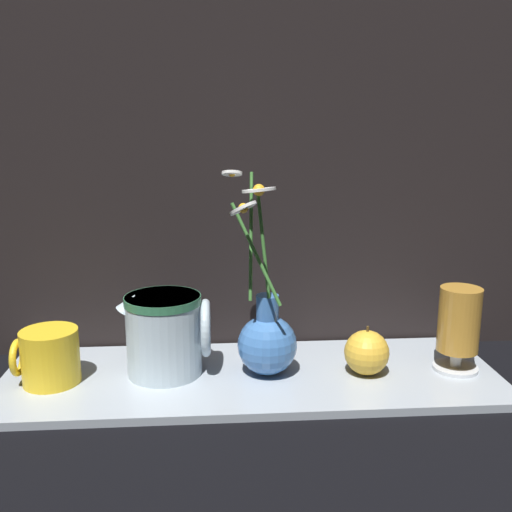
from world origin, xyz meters
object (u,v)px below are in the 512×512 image
at_px(tea_glass, 459,323).
at_px(orange_fruit, 367,352).
at_px(yellow_mug, 49,357).
at_px(ceramic_pitcher, 166,331).
at_px(vase_with_flowers, 267,337).

relative_size(tea_glass, orange_fruit, 1.73).
distance_m(yellow_mug, ceramic_pitcher, 0.17).
bearing_deg(ceramic_pitcher, vase_with_flowers, -4.67).
distance_m(vase_with_flowers, orange_fruit, 0.15).
bearing_deg(yellow_mug, ceramic_pitcher, 7.06).
relative_size(vase_with_flowers, yellow_mug, 3.33).
height_order(tea_glass, orange_fruit, tea_glass).
bearing_deg(tea_glass, ceramic_pitcher, 177.25).
bearing_deg(orange_fruit, tea_glass, 1.44).
height_order(vase_with_flowers, ceramic_pitcher, vase_with_flowers).
xyz_separation_m(tea_glass, orange_fruit, (-0.14, -0.00, -0.04)).
bearing_deg(orange_fruit, vase_with_flowers, 175.25).
xyz_separation_m(ceramic_pitcher, tea_glass, (0.44, -0.02, 0.01)).
height_order(ceramic_pitcher, tea_glass, ceramic_pitcher).
height_order(vase_with_flowers, yellow_mug, vase_with_flowers).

